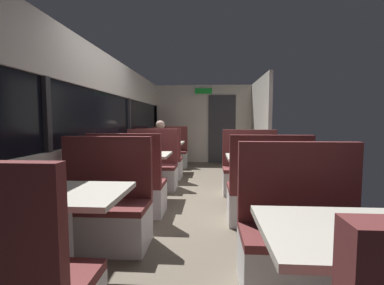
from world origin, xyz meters
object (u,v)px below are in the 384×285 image
Objects in this scene: coffee_cup_primary at (22,191)px; coffee_cup_secondary at (376,231)px; bench_near_window_facing_entry at (102,213)px; dining_table_mid_window at (141,160)px; dining_table_front_aisle at (354,249)px; bench_mid_window_facing_end at (129,190)px; bench_rear_aisle_facing_end at (267,197)px; seated_passenger at (160,153)px; bench_front_aisle_facing_entry at (303,246)px; bench_far_window_facing_entry at (169,155)px; dining_table_near_window at (65,204)px; dining_table_far_window at (165,146)px; dining_table_rear_aisle at (258,163)px; bench_rear_aisle_facing_entry at (250,174)px; bench_far_window_facing_end at (160,163)px; bench_mid_window_facing_entry at (151,171)px.

coffee_cup_primary and coffee_cup_secondary have the same top height.
coffee_cup_primary is (-0.21, -0.87, 0.46)m from bench_near_window_facing_entry.
dining_table_mid_window is 1.00× the size of dining_table_front_aisle.
bench_rear_aisle_facing_end is at bearing -6.38° from bench_mid_window_facing_end.
bench_mid_window_facing_end is at bearing -90.00° from dining_table_mid_window.
coffee_cup_primary is (-0.21, -4.15, 0.25)m from seated_passenger.
bench_front_aisle_facing_entry is at bearing 90.00° from dining_table_front_aisle.
bench_far_window_facing_entry and bench_rear_aisle_facing_end have the same top height.
dining_table_near_window is 1.00× the size of dining_table_far_window.
seated_passenger is (-1.79, 4.59, -0.10)m from dining_table_front_aisle.
coffee_cup_secondary reaches higher than dining_table_front_aisle.
dining_table_mid_window is 0.77m from bench_mid_window_facing_end.
dining_table_near_window is 1.00× the size of dining_table_mid_window.
dining_table_rear_aisle is (1.79, 2.11, 0.00)m from dining_table_near_window.
coffee_cup_secondary is at bearing -89.61° from bench_rear_aisle_facing_entry.
bench_rear_aisle_facing_entry is (1.79, 1.20, 0.00)m from bench_mid_window_facing_end.
dining_table_front_aisle is (1.79, -5.91, 0.31)m from bench_far_window_facing_entry.
dining_table_front_aisle is (1.79, -4.51, 0.31)m from bench_far_window_facing_end.
bench_rear_aisle_facing_end is at bearing -41.77° from bench_mid_window_facing_entry.
bench_mid_window_facing_entry is at bearing 90.00° from dining_table_mid_window.
seated_passenger reaches higher than bench_far_window_facing_entry.
bench_near_window_facing_entry is 1.00× the size of bench_rear_aisle_facing_entry.
bench_front_aisle_facing_entry is at bearing -71.05° from bench_far_window_facing_entry.
dining_table_front_aisle is at bearing -18.53° from dining_table_near_window.
bench_far_window_facing_end is at bearing 148.26° from bench_rear_aisle_facing_entry.
bench_mid_window_facing_end reaches higher than dining_table_near_window.
bench_front_aisle_facing_entry is 1.00× the size of bench_rear_aisle_facing_end.
seated_passenger is (0.00, 3.99, -0.10)m from dining_table_near_window.
dining_table_rear_aisle is at bearing -60.82° from bench_far_window_facing_entry.
dining_table_near_window is at bearing -90.00° from dining_table_mid_window.
coffee_cup_primary is at bearing -93.76° from bench_mid_window_facing_entry.
bench_front_aisle_facing_entry is 1.00× the size of bench_rear_aisle_facing_entry.
dining_table_front_aisle is at bearing -68.67° from seated_passenger.
bench_far_window_facing_end is 12.22× the size of coffee_cup_secondary.
dining_table_front_aisle is (1.79, -2.21, 0.31)m from bench_mid_window_facing_end.
dining_table_far_window is 10.00× the size of coffee_cup_secondary.
bench_near_window_facing_entry is (0.00, 0.70, -0.31)m from dining_table_near_window.
bench_rear_aisle_facing_end is 12.22× the size of coffee_cup_primary.
bench_rear_aisle_facing_end is at bearing -65.37° from bench_far_window_facing_entry.
coffee_cup_primary is at bearing -141.74° from bench_rear_aisle_facing_end.
dining_table_far_window is at bearing 119.18° from bench_rear_aisle_facing_end.
bench_far_window_facing_end reaches higher than dining_table_far_window.
dining_table_far_window is at bearing 87.50° from coffee_cup_primary.
dining_table_mid_window is at bearing -90.00° from bench_mid_window_facing_entry.
bench_rear_aisle_facing_entry is (0.00, 2.71, 0.00)m from bench_front_aisle_facing_entry.
bench_far_window_facing_entry is at bearing 90.00° from dining_table_far_window.
dining_table_far_window is 2.56m from bench_rear_aisle_facing_entry.
coffee_cup_secondary is (1.81, -0.73, 0.15)m from dining_table_near_window.
bench_near_window_facing_entry is 3.93m from dining_table_far_window.
dining_table_far_window is at bearing 90.00° from seated_passenger.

